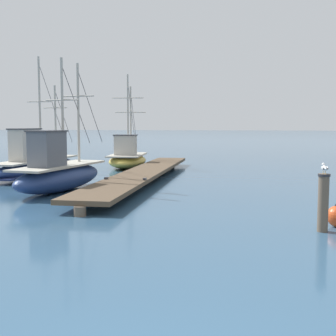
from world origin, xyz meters
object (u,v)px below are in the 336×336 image
(mooring_piling, at_px, (323,201))
(fishing_boat_2, at_px, (59,173))
(fishing_boat_0, at_px, (36,164))
(fishing_boat_1, at_px, (127,158))
(perched_seagull, at_px, (324,168))

(mooring_piling, bearing_deg, fishing_boat_2, 151.86)
(fishing_boat_0, height_order, fishing_boat_2, fishing_boat_0)
(fishing_boat_1, relative_size, mooring_piling, 4.02)
(fishing_boat_1, xyz_separation_m, mooring_piling, (9.43, -14.84, 0.15))
(fishing_boat_0, distance_m, perched_seagull, 15.96)
(fishing_boat_0, distance_m, mooring_piling, 15.93)
(fishing_boat_1, bearing_deg, fishing_boat_0, -122.07)
(fishing_boat_0, bearing_deg, perched_seagull, -36.90)
(perched_seagull, bearing_deg, fishing_boat_0, 143.10)
(fishing_boat_0, distance_m, fishing_boat_1, 6.23)
(fishing_boat_1, height_order, fishing_boat_2, fishing_boat_1)
(fishing_boat_1, relative_size, fishing_boat_2, 0.88)
(fishing_boat_0, bearing_deg, fishing_boat_2, -53.47)
(mooring_piling, distance_m, perched_seagull, 0.84)
(fishing_boat_1, xyz_separation_m, perched_seagull, (9.43, -14.84, 0.98))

